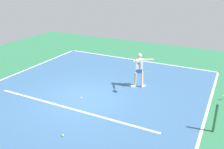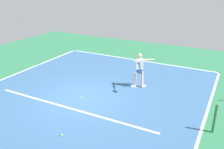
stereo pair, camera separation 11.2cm
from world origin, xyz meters
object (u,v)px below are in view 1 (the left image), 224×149
net_post (215,118)px  tennis_ball_centre_court (63,135)px  water_bottle (224,98)px  tennis_ball_by_baseline (81,98)px  tennis_player (139,68)px  tennis_ball_far_corner (147,72)px

net_post → tennis_ball_centre_court: bearing=30.1°
water_bottle → tennis_ball_by_baseline: bearing=25.8°
tennis_player → tennis_ball_far_corner: size_ratio=25.92×
tennis_ball_centre_court → tennis_ball_far_corner: bearing=-94.2°
net_post → water_bottle: net_post is taller
tennis_ball_far_corner → tennis_ball_centre_court: 6.95m
tennis_ball_far_corner → tennis_ball_centre_court: size_ratio=1.00×
net_post → tennis_player: 4.32m
tennis_ball_far_corner → tennis_ball_by_baseline: size_ratio=1.00×
net_post → tennis_ball_by_baseline: size_ratio=16.21×
net_post → tennis_ball_centre_court: 5.15m
net_post → water_bottle: 2.72m
tennis_ball_far_corner → water_bottle: water_bottle is taller
net_post → water_bottle: bearing=-93.3°
tennis_ball_far_corner → tennis_ball_by_baseline: 4.62m
net_post → tennis_player: (3.63, -2.30, 0.44)m
tennis_player → tennis_ball_far_corner: bearing=-114.2°
net_post → tennis_ball_centre_court: (4.43, 2.57, -0.50)m
net_post → tennis_ball_far_corner: net_post is taller
water_bottle → net_post: bearing=86.7°
tennis_player → tennis_ball_far_corner: tennis_player is taller
tennis_player → tennis_ball_far_corner: (0.29, -2.06, -0.94)m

